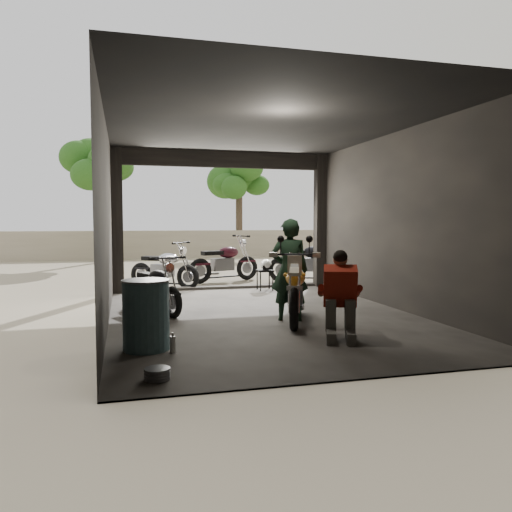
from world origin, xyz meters
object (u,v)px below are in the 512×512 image
stool (265,273)px  oil_drum (146,316)px  rider (289,270)px  sign_post (359,226)px  outside_bike_a (164,265)px  outside_bike_b (224,259)px  mechanic (340,297)px  outside_bike_c (310,259)px  helmet (266,265)px  main_bike (296,286)px  left_bike (155,284)px

stool → oil_drum: (-2.88, -4.77, 0.03)m
rider → sign_post: bearing=-110.2°
outside_bike_a → outside_bike_b: outside_bike_b is taller
rider → sign_post: size_ratio=0.74×
rider → mechanic: rider is taller
outside_bike_c → mechanic: outside_bike_c is taller
stool → helmet: bearing=-54.5°
mechanic → outside_bike_b: bearing=113.8°
outside_bike_b → stool: 2.02m
main_bike → mechanic: 1.29m
outside_bike_c → sign_post: sign_post is taller
rider → left_bike: bearing=-13.7°
main_bike → stool: 3.62m
left_bike → outside_bike_a: outside_bike_a is taller
helmet → oil_drum: (-2.90, -4.75, -0.17)m
outside_bike_b → oil_drum: bearing=141.3°
outside_bike_c → mechanic: (-1.83, -5.91, -0.05)m
main_bike → outside_bike_a: 4.94m
outside_bike_c → helmet: bearing=153.5°
main_bike → left_bike: main_bike is taller
left_bike → outside_bike_c: bearing=14.7°
main_bike → left_bike: bearing=168.1°
helmet → sign_post: 2.93m
outside_bike_b → helmet: outside_bike_b is taller
rider → helmet: bearing=-81.9°
main_bike → left_bike: size_ratio=1.15×
main_bike → mechanic: (0.19, -1.28, 0.01)m
outside_bike_a → mechanic: 6.21m
main_bike → left_bike: (-2.10, 1.35, -0.07)m
stool → sign_post: size_ratio=0.22×
rider → oil_drum: (-2.29, -1.29, -0.38)m
mechanic → stool: 4.87m
outside_bike_c → rider: 4.99m
outside_bike_a → helmet: 2.48m
outside_bike_c → rider: bearing=-177.3°
left_bike → rider: bearing=-55.6°
rider → outside_bike_b: bearing=-72.1°
outside_bike_b → outside_bike_c: bearing=-132.5°
main_bike → outside_bike_a: (-1.69, 4.64, -0.02)m
rider → sign_post: 5.38m
outside_bike_b → rider: 5.41m
outside_bike_b → helmet: (0.59, -1.95, -0.01)m
rider → mechanic: (0.26, -1.38, -0.24)m
helmet → stool: bearing=132.7°
mechanic → rider: bearing=122.3°
outside_bike_c → main_bike: bearing=-176.1°
main_bike → stool: (0.52, 3.58, -0.16)m
sign_post → oil_drum: bearing=-149.9°
helmet → oil_drum: bearing=-114.3°
mechanic → outside_bike_a: bearing=129.3°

